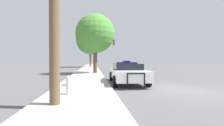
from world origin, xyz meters
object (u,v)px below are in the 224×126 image
object	(u,v)px
tree_sidewalk_near	(95,34)
tree_sidewalk_far	(90,40)
police_car	(127,72)
fire_hydrant	(69,84)
car_background_oncoming	(126,64)
traffic_light	(103,47)

from	to	relation	value
tree_sidewalk_near	tree_sidewalk_far	size ratio (longest dim) A/B	0.75
police_car	tree_sidewalk_near	distance (m)	9.06
police_car	fire_hydrant	bearing A→B (deg)	53.12
fire_hydrant	tree_sidewalk_near	xyz separation A→B (m)	(1.26, 12.03, 3.91)
car_background_oncoming	tree_sidewalk_near	bearing A→B (deg)	69.03
traffic_light	police_car	bearing A→B (deg)	-88.39
car_background_oncoming	tree_sidewalk_near	xyz separation A→B (m)	(-7.05, -18.29, 3.71)
police_car	tree_sidewalk_near	bearing A→B (deg)	-73.74
fire_hydrant	tree_sidewalk_near	size ratio (longest dim) A/B	0.12
police_car	tree_sidewalk_near	xyz separation A→B (m)	(-2.01, 8.01, 3.74)
traffic_light	tree_sidewalk_far	distance (m)	8.11
police_car	fire_hydrant	size ratio (longest dim) A/B	7.03
car_background_oncoming	tree_sidewalk_near	size ratio (longest dim) A/B	0.63
fire_hydrant	tree_sidewalk_far	bearing A→B (deg)	89.12
traffic_light	tree_sidewalk_far	bearing A→B (deg)	106.76
fire_hydrant	tree_sidewalk_far	size ratio (longest dim) A/B	0.09
fire_hydrant	car_background_oncoming	xyz separation A→B (m)	(8.31, 30.32, 0.20)
police_car	car_background_oncoming	world-z (taller)	police_car
car_background_oncoming	tree_sidewalk_far	xyz separation A→B (m)	(-7.84, 0.21, 5.08)
car_background_oncoming	tree_sidewalk_far	distance (m)	9.34
tree_sidewalk_near	tree_sidewalk_far	bearing A→B (deg)	92.44
tree_sidewalk_far	traffic_light	bearing A→B (deg)	-73.24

